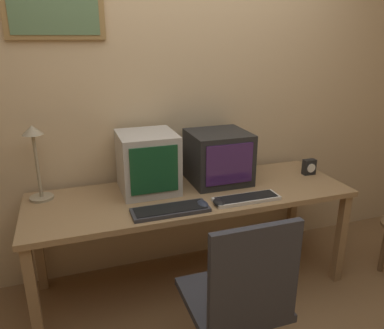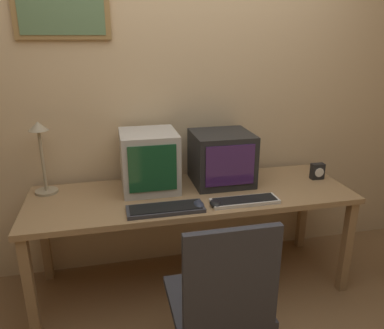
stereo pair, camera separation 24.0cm
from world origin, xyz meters
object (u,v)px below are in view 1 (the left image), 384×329
at_px(mouse_far_corner, 203,204).
at_px(keyboard_main, 170,210).
at_px(keyboard_side, 246,199).
at_px(office_chair, 237,314).
at_px(mouse_near_keyboard, 219,203).
at_px(desk_clock, 309,167).
at_px(monitor_left, 148,162).
at_px(desk_lamp, 35,152).
at_px(monitor_right, 218,157).

bearing_deg(mouse_far_corner, keyboard_main, 178.96).
distance_m(keyboard_side, mouse_far_corner, 0.29).
relative_size(keyboard_main, office_chair, 0.48).
height_order(mouse_near_keyboard, desk_clock, desk_clock).
xyz_separation_m(keyboard_side, desk_clock, (0.65, 0.27, 0.04)).
bearing_deg(keyboard_main, mouse_far_corner, -1.04).
distance_m(monitor_left, office_chair, 1.10).
bearing_deg(monitor_left, keyboard_main, -82.88).
bearing_deg(office_chair, desk_lamp, 130.28).
bearing_deg(mouse_near_keyboard, keyboard_side, 3.15).
height_order(monitor_left, mouse_far_corner, monitor_left).
bearing_deg(keyboard_main, monitor_left, 97.12).
bearing_deg(desk_clock, mouse_far_corner, -163.73).
bearing_deg(desk_lamp, keyboard_main, -31.80).
height_order(keyboard_side, desk_clock, desk_clock).
relative_size(keyboard_main, mouse_far_corner, 4.26).
distance_m(mouse_near_keyboard, desk_lamp, 1.16).
bearing_deg(office_chair, keyboard_main, 105.20).
distance_m(monitor_right, mouse_far_corner, 0.48).
relative_size(keyboard_side, mouse_far_corner, 3.95).
distance_m(mouse_far_corner, desk_lamp, 1.06).
xyz_separation_m(keyboard_main, keyboard_side, (0.50, 0.00, 0.00)).
height_order(desk_clock, office_chair, office_chair).
xyz_separation_m(keyboard_side, mouse_far_corner, (-0.29, -0.00, 0.01)).
bearing_deg(monitor_right, desk_lamp, 176.25).
bearing_deg(mouse_near_keyboard, monitor_right, 68.16).
bearing_deg(monitor_left, keyboard_side, -34.22).
bearing_deg(desk_lamp, desk_clock, -5.30).
bearing_deg(keyboard_side, mouse_far_corner, -179.21).
bearing_deg(desk_lamp, mouse_far_corner, -26.04).
xyz_separation_m(monitor_right, desk_clock, (0.69, -0.10, -0.12)).
relative_size(monitor_right, office_chair, 0.42).
xyz_separation_m(desk_clock, desk_lamp, (-1.87, 0.17, 0.25)).
bearing_deg(office_chair, monitor_right, 72.99).
distance_m(monitor_right, mouse_near_keyboard, 0.44).
bearing_deg(desk_clock, monitor_right, 172.10).
bearing_deg(monitor_left, office_chair, -77.85).
distance_m(keyboard_main, office_chair, 0.69).
bearing_deg(monitor_left, mouse_near_keyboard, -47.30).
bearing_deg(keyboard_main, keyboard_side, 0.05).
bearing_deg(mouse_near_keyboard, mouse_far_corner, 176.37).
bearing_deg(keyboard_main, office_chair, -74.80).
height_order(desk_clock, desk_lamp, desk_lamp).
distance_m(keyboard_main, mouse_near_keyboard, 0.30).
distance_m(mouse_near_keyboard, desk_clock, 0.89).
distance_m(keyboard_side, desk_clock, 0.71).
relative_size(mouse_far_corner, desk_lamp, 0.23).
xyz_separation_m(keyboard_main, desk_clock, (1.15, 0.27, 0.04)).
bearing_deg(monitor_left, desk_lamp, 173.43).
bearing_deg(monitor_right, desk_clock, -7.90).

